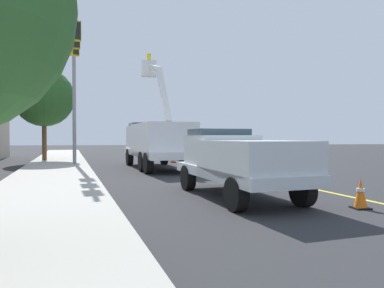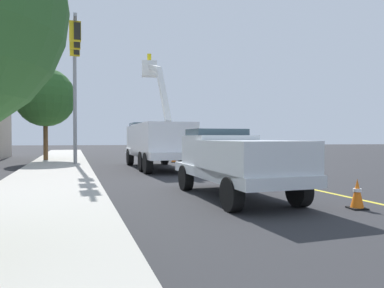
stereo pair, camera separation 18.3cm
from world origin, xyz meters
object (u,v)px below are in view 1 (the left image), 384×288
object	(u,v)px
utility_bucket_truck	(157,140)
traffic_signal_mast	(75,67)
passing_minivan	(199,147)
traffic_cone_mid_front	(173,157)
traffic_cone_leading	(361,194)
service_pickup_truck	(238,160)

from	to	relation	value
utility_bucket_truck	traffic_signal_mast	distance (m)	6.37
passing_minivan	traffic_cone_mid_front	world-z (taller)	passing_minivan
utility_bucket_truck	traffic_cone_leading	distance (m)	13.23
traffic_cone_leading	traffic_signal_mast	bearing A→B (deg)	34.18
service_pickup_truck	traffic_signal_mast	size ratio (longest dim) A/B	0.71
utility_bucket_truck	passing_minivan	bearing A→B (deg)	-25.32
service_pickup_truck	traffic_signal_mast	distance (m)	13.89
utility_bucket_truck	service_pickup_truck	world-z (taller)	utility_bucket_truck
utility_bucket_truck	traffic_signal_mast	size ratio (longest dim) A/B	1.02
passing_minivan	traffic_signal_mast	size ratio (longest dim) A/B	0.61
traffic_cone_mid_front	traffic_signal_mast	distance (m)	8.92
traffic_cone_mid_front	utility_bucket_truck	bearing A→B (deg)	163.16
traffic_cone_leading	traffic_cone_mid_front	distance (m)	17.26
traffic_cone_mid_front	traffic_cone_leading	bearing A→B (deg)	-169.82
utility_bucket_truck	traffic_signal_mast	bearing A→B (deg)	78.00
passing_minivan	traffic_signal_mast	distance (m)	12.26
utility_bucket_truck	service_pickup_truck	size ratio (longest dim) A/B	1.45
utility_bucket_truck	service_pickup_truck	bearing A→B (deg)	-169.77
service_pickup_truck	passing_minivan	xyz separation A→B (m)	(18.61, -2.05, -0.15)
utility_bucket_truck	service_pickup_truck	xyz separation A→B (m)	(-10.33, -1.87, -0.49)
utility_bucket_truck	traffic_cone_mid_front	bearing A→B (deg)	-16.84
passing_minivan	traffic_cone_leading	xyz separation A→B (m)	(-20.67, -0.53, -0.60)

